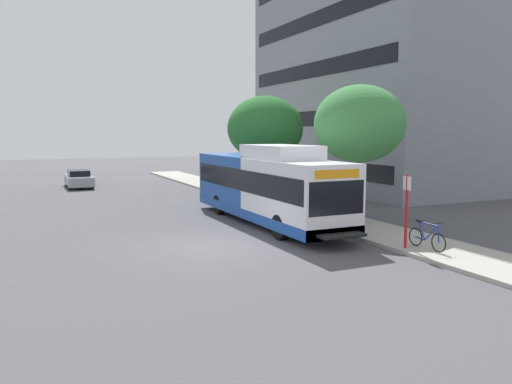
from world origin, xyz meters
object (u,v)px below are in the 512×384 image
(bicycle_parked, at_px, (427,237))
(parked_car_far_lane, at_px, (79,179))
(transit_bus, at_px, (267,187))
(bus_stop_sign_pole, at_px, (407,206))
(street_tree_mid_block, at_px, (265,128))
(street_tree_near_stop, at_px, (359,124))

(bicycle_parked, xyz_separation_m, parked_car_far_lane, (-8.88, 27.27, 0.10))
(transit_bus, relative_size, bus_stop_sign_pole, 4.71)
(transit_bus, height_order, bus_stop_sign_pole, transit_bus)
(street_tree_mid_block, bearing_deg, bus_stop_sign_pole, -96.60)
(bus_stop_sign_pole, bearing_deg, parked_car_far_lane, 107.28)
(bus_stop_sign_pole, distance_m, street_tree_mid_block, 15.17)
(parked_car_far_lane, bearing_deg, bus_stop_sign_pole, -72.72)
(transit_bus, bearing_deg, street_tree_mid_block, 64.45)
(transit_bus, relative_size, street_tree_near_stop, 1.98)
(street_tree_mid_block, distance_m, parked_car_far_lane, 16.09)
(transit_bus, bearing_deg, bicycle_parked, -71.83)
(transit_bus, distance_m, bicycle_parked, 8.09)
(transit_bus, height_order, street_tree_near_stop, street_tree_near_stop)
(bus_stop_sign_pole, xyz_separation_m, street_tree_mid_block, (1.71, 14.82, 2.79))
(bus_stop_sign_pole, height_order, parked_car_far_lane, bus_stop_sign_pole)
(bus_stop_sign_pole, bearing_deg, street_tree_mid_block, 83.40)
(bicycle_parked, bearing_deg, parked_car_far_lane, 108.04)
(bus_stop_sign_pole, distance_m, street_tree_near_stop, 6.25)
(bus_stop_sign_pole, height_order, street_tree_mid_block, street_tree_mid_block)
(bicycle_parked, distance_m, street_tree_mid_block, 15.81)
(bicycle_parked, height_order, street_tree_mid_block, street_tree_mid_block)
(street_tree_near_stop, bearing_deg, bicycle_parked, -102.29)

